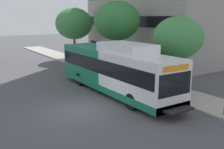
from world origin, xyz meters
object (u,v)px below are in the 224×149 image
object	(u,v)px
street_tree_mid_block	(117,21)
street_tree_far_block	(74,24)
street_tree_near_stop	(178,38)
transit_bus	(115,69)

from	to	relation	value
street_tree_mid_block	street_tree_far_block	size ratio (longest dim) A/B	1.06
street_tree_mid_block	street_tree_near_stop	bearing A→B (deg)	-91.18
transit_bus	street_tree_far_block	distance (m)	16.73
street_tree_mid_block	street_tree_far_block	world-z (taller)	street_tree_mid_block
street_tree_far_block	transit_bus	bearing A→B (deg)	-105.28
street_tree_near_stop	street_tree_mid_block	world-z (taller)	street_tree_mid_block
transit_bus	street_tree_near_stop	xyz separation A→B (m)	(4.12, -1.92, 2.16)
street_tree_near_stop	street_tree_mid_block	xyz separation A→B (m)	(0.16, 8.00, 1.08)
transit_bus	street_tree_mid_block	size ratio (longest dim) A/B	1.83
transit_bus	street_tree_far_block	bearing A→B (deg)	74.72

